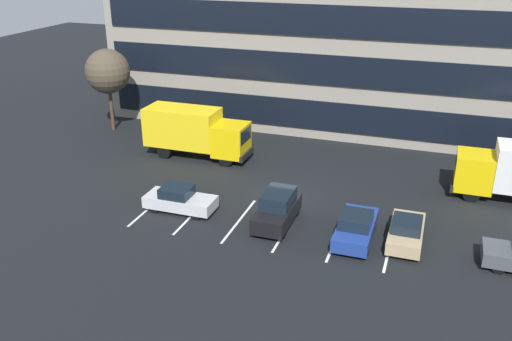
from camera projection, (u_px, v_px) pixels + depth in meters
The scene contains 8 objects.
ground_plane at pixel (281, 198), 33.92m from camera, with size 120.00×120.00×0.00m, color black.
lot_markings at pixel (263, 224), 30.75m from camera, with size 14.14×5.40×0.01m.
box_truck_yellow_all at pixel (195, 130), 39.57m from camera, with size 7.66×2.54×3.55m.
sedan_navy at pixel (356, 227), 28.93m from camera, with size 1.83×4.37×1.56m.
suv_black at pixel (277, 209), 30.51m from camera, with size 1.77×4.18×1.89m.
sedan_tan at pixel (406, 231), 28.65m from camera, with size 1.69×4.05×1.45m.
sedan_silver at pixel (180, 200), 32.09m from camera, with size 4.14×1.73×1.48m.
bare_tree at pixel (108, 72), 44.08m from camera, with size 3.57×3.57×6.70m.
Camera 1 is at (8.49, -29.41, 14.78)m, focal length 38.61 mm.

